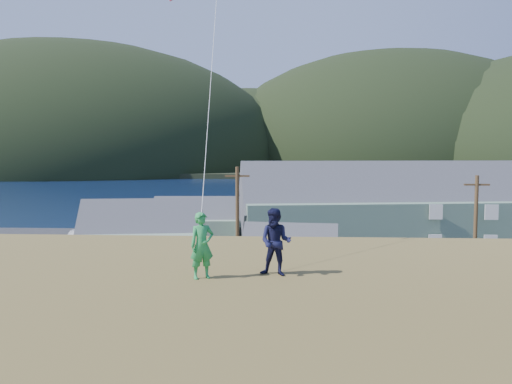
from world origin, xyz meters
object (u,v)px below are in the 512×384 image
at_px(shed_palegreen_far, 198,223).
at_px(lodge, 402,211).
at_px(wharf, 219,222).
at_px(shed_palegreen_near, 142,240).
at_px(kite_flyer_green, 202,245).
at_px(kite_flyer_navy, 276,242).
at_px(shed_white, 290,258).

bearing_deg(shed_palegreen_far, lodge, -13.56).
xyz_separation_m(wharf, shed_palegreen_near, (-2.90, -28.94, 2.41)).
height_order(kite_flyer_green, kite_flyer_navy, kite_flyer_navy).
xyz_separation_m(lodge, kite_flyer_green, (-14.02, -39.03, 3.60)).
relative_size(shed_white, kite_flyer_navy, 4.60).
distance_m(lodge, kite_flyer_green, 41.63).
height_order(shed_palegreen_near, kite_flyer_green, kite_flyer_green).
relative_size(shed_palegreen_far, kite_flyer_green, 6.22).
bearing_deg(shed_palegreen_near, wharf, 75.62).
xyz_separation_m(shed_white, kite_flyer_navy, (-0.71, -25.66, 5.80)).
height_order(wharf, shed_palegreen_near, shed_palegreen_near).
bearing_deg(kite_flyer_green, shed_palegreen_far, 72.95).
distance_m(shed_palegreen_near, shed_white, 13.25).
bearing_deg(shed_palegreen_near, kite_flyer_green, -79.85).
distance_m(wharf, kite_flyer_green, 59.73).
relative_size(lodge, shed_white, 4.31).
bearing_deg(shed_palegreen_near, lodge, 12.11).
relative_size(lodge, shed_palegreen_far, 3.30).
distance_m(shed_palegreen_near, kite_flyer_navy, 32.22).
distance_m(shed_white, kite_flyer_green, 26.80).
distance_m(lodge, shed_palegreen_near, 25.92).
relative_size(wharf, shed_white, 3.34).
xyz_separation_m(shed_palegreen_near, kite_flyer_green, (10.17, -29.86, 5.16)).
distance_m(shed_palegreen_far, kite_flyer_green, 43.78).
bearing_deg(lodge, kite_flyer_navy, -115.92).
bearing_deg(kite_flyer_navy, shed_palegreen_near, 125.02).
relative_size(wharf, kite_flyer_navy, 15.33).
bearing_deg(shed_palegreen_far, kite_flyer_navy, -81.27).
bearing_deg(lodge, shed_white, -139.94).
bearing_deg(lodge, shed_palegreen_near, -167.59).
bearing_deg(wharf, kite_flyer_navy, -81.18).
height_order(shed_white, kite_flyer_navy, kite_flyer_navy).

